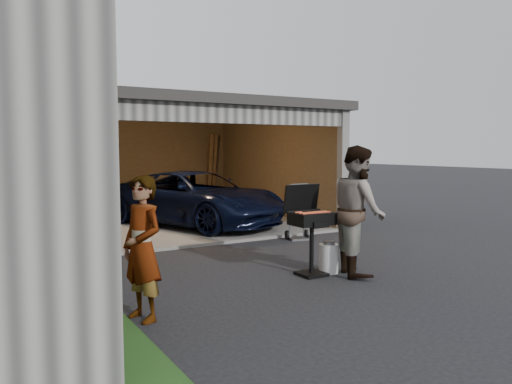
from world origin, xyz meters
The scene contains 10 objects.
ground centered at (0.00, 0.00, 0.00)m, with size 80.00×80.00×0.00m, color black.
groundcover_strip centered at (-2.25, -1.00, 0.03)m, with size 0.50×8.00×0.06m, color #193814.
garage centered at (0.76, 6.79, 1.87)m, with size 6.80×6.30×2.90m.
minivan centered at (1.27, 5.69, 0.63)m, with size 2.10×4.56×1.27m, color black.
woman centered at (-1.82, 0.14, 0.79)m, with size 0.57×0.38×1.57m, color #CAE7FF.
man centered at (1.54, 0.46, 0.95)m, with size 0.93×0.72×1.91m, color #471F1C.
bbq_grill centered at (0.90, 0.76, 0.79)m, with size 0.60×0.52×1.33m.
propane_tank centered at (1.22, 0.72, 0.22)m, with size 0.29×0.29×0.43m, color silver.
plywood_panel centered at (-2.40, 0.86, 0.47)m, with size 0.04×0.85×0.95m, color #51361B.
hand_truck centered at (2.42, 3.20, 0.22)m, with size 0.49×0.43×1.13m.
Camera 1 is at (-3.47, -5.03, 1.86)m, focal length 35.00 mm.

